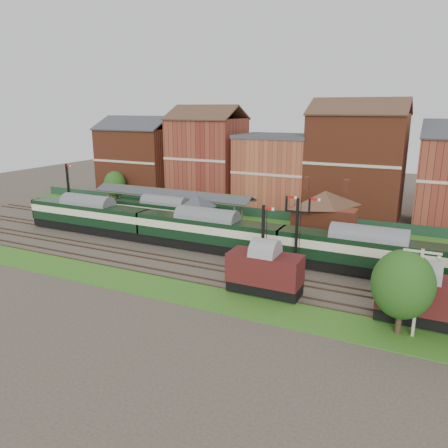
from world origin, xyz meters
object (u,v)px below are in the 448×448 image
at_px(goods_van_a, 265,270).
at_px(dmu_train, 207,231).
at_px(platform_railcar, 165,213).
at_px(semaphore_bracket, 297,230).
at_px(signal_box, 197,216).

bearing_deg(goods_van_a, dmu_train, 140.22).
height_order(dmu_train, platform_railcar, dmu_train).
bearing_deg(dmu_train, semaphore_bracket, -11.93).
distance_m(signal_box, semaphore_bracket, 16.16).
relative_size(dmu_train, platform_railcar, 3.37).
xyz_separation_m(signal_box, goods_van_a, (14.01, -12.25, -0.87)).
distance_m(signal_box, goods_van_a, 18.63).
height_order(signal_box, semaphore_bracket, semaphore_bracket).
xyz_separation_m(dmu_train, goods_van_a, (10.81, -9.00, -0.18)).
distance_m(semaphore_bracket, goods_van_a, 6.97).
height_order(signal_box, platform_railcar, signal_box).
bearing_deg(dmu_train, goods_van_a, -39.78).
bearing_deg(signal_box, semaphore_bracket, -20.92).
height_order(semaphore_bracket, dmu_train, semaphore_bracket).
height_order(signal_box, goods_van_a, signal_box).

